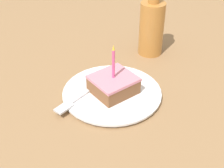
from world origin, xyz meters
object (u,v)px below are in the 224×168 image
plate (112,93)px  bottle (152,26)px  fork (80,96)px  cake_slice (113,84)px

plate → bottle: bottle is taller
fork → cake_slice: bearing=158.2°
cake_slice → bottle: size_ratio=0.60×
plate → fork: 0.08m
fork → bottle: bearing=-166.0°
cake_slice → fork: (0.08, -0.03, -0.02)m
cake_slice → fork: 0.09m
plate → bottle: 0.26m
plate → fork: bearing=-20.1°
bottle → fork: bearing=14.0°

